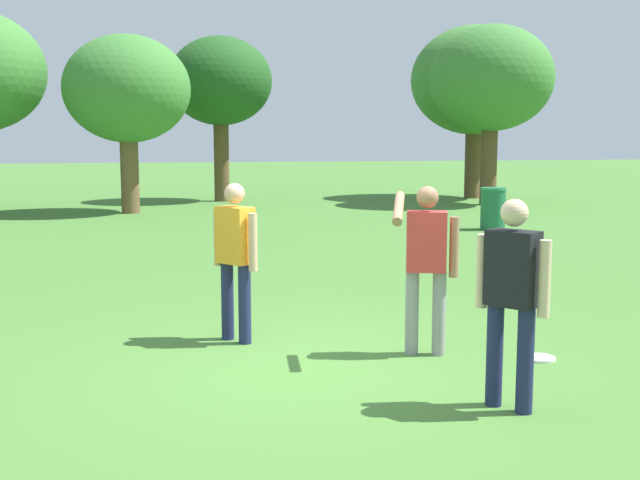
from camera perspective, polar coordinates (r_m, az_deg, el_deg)
The scene contains 10 objects.
ground_plane at distance 7.26m, azimuth -0.84°, elevation -9.31°, with size 120.00×120.00×0.00m, color #447530.
person_thrower at distance 6.15m, azimuth 13.83°, elevation -3.57°, with size 0.41×0.50×1.64m.
person_catcher at distance 8.02m, azimuth -6.21°, elevation -0.83°, with size 0.41×0.50×1.64m.
person_bystander at distance 7.54m, azimuth 7.78°, elevation -1.24°, with size 0.77×0.62×1.64m.
frisbee at distance 7.80m, azimuth 15.76°, elevation -8.30°, with size 0.29×0.29×0.03m, color white.
trash_can_further_along at distance 18.27m, azimuth 12.51°, elevation 2.26°, with size 0.59×0.59×0.96m.
tree_far_right at distance 22.37m, azimuth -13.90°, elevation 10.57°, with size 3.45×3.45×4.88m.
tree_slender_mid at distance 26.07m, azimuth -7.29°, elevation 11.33°, with size 3.37×3.37×5.35m.
tree_back_left at distance 25.03m, azimuth 12.37°, elevation 11.38°, with size 3.81×3.81×5.52m.
tree_back_right at distance 27.75m, azimuth 11.22°, elevation 11.31°, with size 4.35×4.35×5.89m.
Camera 1 is at (-1.28, -6.83, 2.10)m, focal length 43.84 mm.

